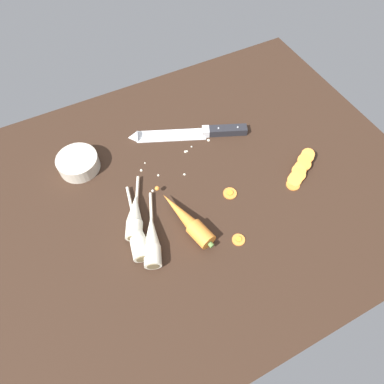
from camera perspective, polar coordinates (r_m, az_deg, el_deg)
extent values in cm
cube|color=#332116|center=(90.13, -0.58, -0.25)|extent=(120.00, 90.00, 4.00)
cube|color=silver|center=(99.97, -3.49, 9.57)|extent=(20.11, 11.95, 0.50)
cone|color=silver|center=(100.77, -9.94, 9.14)|extent=(4.32, 4.82, 3.96)
cube|color=silver|center=(99.68, 2.32, 10.18)|extent=(3.00, 3.49, 2.20)
cube|color=#232328|center=(100.44, 6.08, 10.31)|extent=(11.21, 6.92, 2.20)
sphere|color=silver|center=(99.26, 4.51, 10.70)|extent=(0.50, 0.50, 0.50)
sphere|color=silver|center=(100.10, 7.75, 10.78)|extent=(0.50, 0.50, 0.50)
cylinder|color=orange|center=(79.78, 1.50, -7.12)|extent=(5.48, 6.78, 4.20)
cone|color=orange|center=(82.30, -1.80, -3.70)|extent=(7.22, 14.87, 3.99)
sphere|color=orange|center=(86.56, -5.91, 0.61)|extent=(1.20, 1.20, 1.20)
cylinder|color=#5B7F3D|center=(78.73, 3.25, -8.90)|extent=(1.40, 1.25, 1.20)
cylinder|color=silver|center=(79.19, -8.73, -9.52)|extent=(4.86, 5.52, 4.00)
cone|color=silver|center=(82.20, -9.63, -5.35)|extent=(5.39, 9.18, 3.80)
cylinder|color=silver|center=(86.49, -10.38, -1.71)|extent=(2.49, 9.27, 0.70)
cylinder|color=brown|center=(78.21, -8.38, -11.10)|extent=(2.81, 0.84, 2.80)
cylinder|color=silver|center=(81.47, -9.75, -6.37)|extent=(5.43, 5.56, 4.00)
cone|color=silver|center=(84.27, -9.53, -2.76)|extent=(6.64, 8.49, 3.80)
cylinder|color=silver|center=(88.20, -9.24, 0.37)|extent=(4.09, 7.75, 0.70)
cylinder|color=brown|center=(80.55, -9.83, -7.73)|extent=(2.67, 1.45, 2.80)
cylinder|color=silver|center=(78.12, -6.66, -10.78)|extent=(5.42, 5.81, 4.00)
cone|color=silver|center=(80.81, -6.84, -6.51)|extent=(6.55, 9.13, 3.80)
cylinder|color=silver|center=(84.78, -6.95, -2.76)|extent=(3.91, 8.64, 0.70)
cylinder|color=brown|center=(77.26, -6.60, -12.38)|extent=(2.72, 1.29, 2.80)
cylinder|color=orange|center=(92.81, 16.71, 1.24)|extent=(3.58, 3.58, 0.70)
cylinder|color=orange|center=(93.41, 16.92, 1.93)|extent=(3.99, 3.79, 2.56)
cylinder|color=orange|center=(93.72, 17.18, 2.34)|extent=(3.87, 3.70, 2.41)
cylinder|color=orange|center=(94.15, 17.55, 2.80)|extent=(3.90, 3.76, 2.21)
cylinder|color=orange|center=(94.62, 17.60, 3.41)|extent=(4.03, 3.82, 2.69)
cylinder|color=orange|center=(95.24, 17.93, 4.00)|extent=(3.69, 3.54, 2.24)
cylinder|color=orange|center=(95.77, 18.37, 4.45)|extent=(3.92, 3.79, 2.13)
cylinder|color=orange|center=(96.34, 18.43, 5.08)|extent=(3.85, 3.72, 2.12)
cylinder|color=orange|center=(97.00, 18.83, 5.62)|extent=(3.86, 3.63, 2.67)
cylinder|color=orange|center=(97.32, 18.98, 6.01)|extent=(3.71, 3.56, 2.16)
cylinder|color=orange|center=(87.96, 6.44, -0.18)|extent=(3.53, 3.53, 0.70)
cylinder|color=#FF9E2B|center=(87.73, 6.46, -0.08)|extent=(1.48, 1.48, 0.16)
cylinder|color=orange|center=(81.85, 7.87, -7.95)|extent=(3.11, 3.11, 0.70)
cylinder|color=#FF9E2B|center=(81.60, 7.90, -7.87)|extent=(1.30, 1.30, 0.16)
cylinder|color=beige|center=(96.00, -18.66, 4.67)|extent=(11.00, 11.00, 4.00)
cylinder|color=#ABA392|center=(95.64, -18.73, 4.84)|extent=(8.80, 8.80, 2.80)
sphere|color=silver|center=(94.21, -7.96, 4.95)|extent=(0.46, 0.46, 0.46)
sphere|color=silver|center=(96.99, -0.07, 7.75)|extent=(0.52, 0.52, 0.52)
sphere|color=silver|center=(95.88, -0.85, 7.01)|extent=(0.61, 0.61, 0.61)
sphere|color=silver|center=(91.19, -5.71, 2.93)|extent=(0.64, 0.64, 0.64)
sphere|color=silver|center=(95.72, -1.12, 6.96)|extent=(0.79, 0.79, 0.79)
sphere|color=silver|center=(98.57, 2.83, 8.87)|extent=(0.85, 0.85, 0.85)
sphere|color=silver|center=(88.50, -6.68, 0.32)|extent=(0.71, 0.71, 0.71)
sphere|color=silver|center=(90.92, -1.28, 3.10)|extent=(0.67, 0.67, 0.67)
sphere|color=silver|center=(92.69, -8.58, 3.75)|extent=(0.75, 0.75, 0.75)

